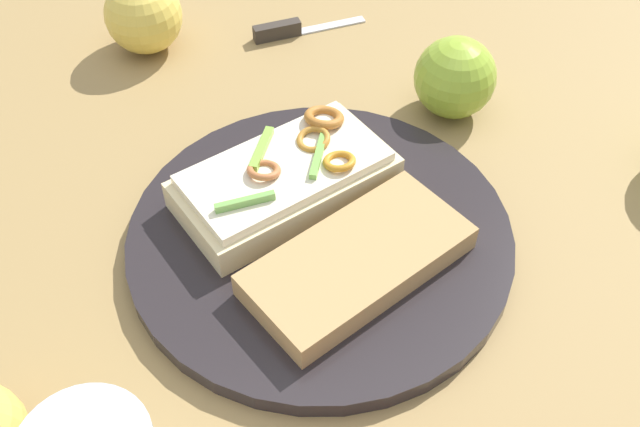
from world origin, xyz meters
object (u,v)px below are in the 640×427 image
at_px(apple_0, 143,15).
at_px(knife, 291,29).
at_px(bread_slice_side, 358,261).
at_px(sandwich, 286,178).
at_px(plate, 320,237).
at_px(apple_2, 455,78).

height_order(apple_0, knife, apple_0).
relative_size(bread_slice_side, apple_0, 2.17).
bearing_deg(sandwich, knife, 55.61).
xyz_separation_m(plate, knife, (-0.29, 0.06, -0.00)).
bearing_deg(bread_slice_side, apple_2, 25.84).
bearing_deg(sandwich, bread_slice_side, -90.72).
distance_m(sandwich, apple_2, 0.20).
height_order(bread_slice_side, knife, bread_slice_side).
bearing_deg(plate, apple_0, -163.58).
bearing_deg(apple_0, plate, 16.42).
distance_m(plate, apple_2, 0.21).
relative_size(sandwich, apple_0, 2.47).
height_order(plate, sandwich, sandwich).
relative_size(plate, bread_slice_side, 1.79).
height_order(sandwich, apple_2, apple_2).
relative_size(sandwich, knife, 1.54).
bearing_deg(knife, apple_0, 169.40).
xyz_separation_m(plate, sandwich, (-0.05, -0.01, 0.03)).
xyz_separation_m(apple_2, knife, (-0.17, -0.11, -0.03)).
relative_size(plate, apple_0, 3.89).
relative_size(bread_slice_side, knife, 1.36).
height_order(sandwich, bread_slice_side, sandwich).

